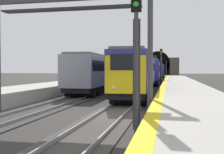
{
  "coord_description": "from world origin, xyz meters",
  "views": [
    {
      "loc": [
        -14.65,
        -3.03,
        2.5
      ],
      "look_at": [
        5.56,
        1.17,
        1.94
      ],
      "focal_mm": 44.49,
      "sensor_mm": 36.0,
      "label": 1
    }
  ],
  "objects_px": {
    "railway_signal_mid": "(161,64)",
    "train_adjacent_platform": "(127,71)",
    "train_main_approaching": "(155,71)",
    "railway_signal_far": "(166,68)",
    "overhead_signal_gantry": "(70,23)",
    "railway_signal_near": "(136,45)"
  },
  "relations": [
    {
      "from": "railway_signal_far",
      "to": "overhead_signal_gantry",
      "type": "height_order",
      "value": "overhead_signal_gantry"
    },
    {
      "from": "train_adjacent_platform",
      "to": "railway_signal_far",
      "type": "height_order",
      "value": "railway_signal_far"
    },
    {
      "from": "train_main_approaching",
      "to": "railway_signal_mid",
      "type": "relative_size",
      "value": 14.91
    },
    {
      "from": "train_main_approaching",
      "to": "railway_signal_mid",
      "type": "xyz_separation_m",
      "value": [
        -17.1,
        -1.81,
        1.04
      ]
    },
    {
      "from": "railway_signal_mid",
      "to": "overhead_signal_gantry",
      "type": "xyz_separation_m",
      "value": [
        -27.12,
        4.16,
        1.72
      ]
    },
    {
      "from": "train_adjacent_platform",
      "to": "railway_signal_mid",
      "type": "distance_m",
      "value": 11.66
    },
    {
      "from": "train_adjacent_platform",
      "to": "overhead_signal_gantry",
      "type": "relative_size",
      "value": 6.54
    },
    {
      "from": "train_main_approaching",
      "to": "overhead_signal_gantry",
      "type": "bearing_deg",
      "value": -4.61
    },
    {
      "from": "train_adjacent_platform",
      "to": "overhead_signal_gantry",
      "type": "height_order",
      "value": "overhead_signal_gantry"
    },
    {
      "from": "train_main_approaching",
      "to": "railway_signal_near",
      "type": "distance_m",
      "value": 48.41
    },
    {
      "from": "train_main_approaching",
      "to": "overhead_signal_gantry",
      "type": "height_order",
      "value": "overhead_signal_gantry"
    },
    {
      "from": "railway_signal_far",
      "to": "overhead_signal_gantry",
      "type": "bearing_deg",
      "value": -2.61
    },
    {
      "from": "railway_signal_near",
      "to": "overhead_signal_gantry",
      "type": "distance_m",
      "value": 6.09
    },
    {
      "from": "train_main_approaching",
      "to": "train_adjacent_platform",
      "type": "height_order",
      "value": "train_main_approaching"
    },
    {
      "from": "railway_signal_mid",
      "to": "overhead_signal_gantry",
      "type": "bearing_deg",
      "value": -8.71
    },
    {
      "from": "train_main_approaching",
      "to": "railway_signal_mid",
      "type": "bearing_deg",
      "value": 4.47
    },
    {
      "from": "train_adjacent_platform",
      "to": "railway_signal_mid",
      "type": "relative_size",
      "value": 10.68
    },
    {
      "from": "railway_signal_mid",
      "to": "train_adjacent_platform",
      "type": "bearing_deg",
      "value": -145.96
    },
    {
      "from": "train_main_approaching",
      "to": "railway_signal_far",
      "type": "xyz_separation_m",
      "value": [
        46.77,
        -1.81,
        0.9
      ]
    },
    {
      "from": "railway_signal_mid",
      "to": "railway_signal_far",
      "type": "xyz_separation_m",
      "value": [
        63.87,
        0.0,
        -0.14
      ]
    },
    {
      "from": "train_adjacent_platform",
      "to": "railway_signal_far",
      "type": "distance_m",
      "value": 54.65
    },
    {
      "from": "railway_signal_mid",
      "to": "railway_signal_far",
      "type": "distance_m",
      "value": 63.87
    }
  ]
}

